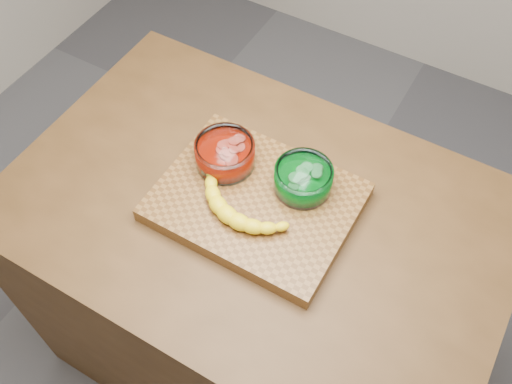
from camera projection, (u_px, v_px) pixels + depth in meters
The scene contains 6 objects.
ground at pixel (256, 345), 2.08m from camera, with size 3.50×3.50×0.00m, color #535257.
counter at pixel (256, 290), 1.72m from camera, with size 1.20×0.80×0.90m, color #503318.
cutting_board at pixel (256, 202), 1.34m from camera, with size 0.45×0.35×0.04m, color brown.
bowl_red at pixel (225, 154), 1.35m from camera, with size 0.14×0.14×0.07m.
bowl_green at pixel (303, 179), 1.31m from camera, with size 0.14×0.14×0.06m.
banana at pixel (242, 204), 1.29m from camera, with size 0.28×0.15×0.04m, color yellow, non-canonical shape.
Camera 1 is at (0.38, -0.66, 2.02)m, focal length 40.00 mm.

